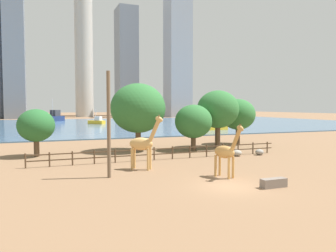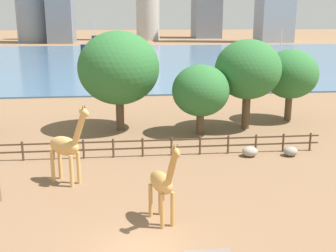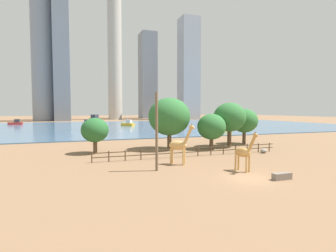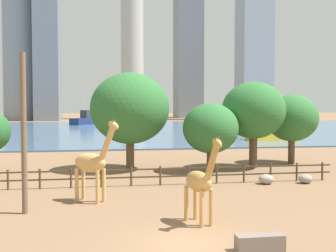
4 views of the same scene
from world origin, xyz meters
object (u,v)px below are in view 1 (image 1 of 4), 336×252
Objects in this scene: boulder_near_fence at (237,153)px; tree_right_small at (138,108)px; boulder_by_pole at (259,152)px; tree_left_large at (193,122)px; giraffe_companion at (143,144)px; boat_tug at (210,125)px; feeding_trough at (274,183)px; utility_pole at (109,125)px; boat_ferry at (54,117)px; giraffe_tall at (226,152)px; boat_barge at (97,121)px; tree_center_broad at (218,110)px; tree_right_tall at (238,115)px; tree_left_small at (36,126)px.

tree_right_small is (-8.72, 7.95, 4.78)m from boulder_near_fence.
boulder_by_pole is 8.59m from tree_left_large.
giraffe_companion reaches higher than boulder_by_pole.
boulder_near_fence is at bearing 57.01° from boat_tug.
tree_right_small is at bearing 99.19° from feeding_trough.
tree_left_large is 0.69× the size of tree_right_small.
giraffe_companion is at bearing 124.57° from feeding_trough.
utility_pole is 8.41× the size of boulder_by_pole.
tree_right_small is at bearing 40.76° from boat_ferry.
boat_ferry is at bearing 94.47° from tree_right_small.
boat_ferry reaches higher than giraffe_tall.
utility_pole is 73.37m from boat_barge.
boulder_by_pole is at bearing 47.53° from boat_ferry.
tree_center_broad is 84.31m from boat_ferry.
giraffe_companion is 17.38m from tree_center_broad.
utility_pole is 0.88× the size of boat_ferry.
boulder_near_fence is 1.11× the size of boulder_by_pole.
tree_right_small is 0.97× the size of boat_tug.
tree_right_tall reaches higher than tree_left_large.
boat_tug is (29.81, 38.60, -2.58)m from utility_pole.
utility_pole reaches higher than boulder_by_pole.
tree_left_small reaches higher than feeding_trough.
boulder_near_fence is at bearing 140.92° from boat_barge.
utility_pole is 17.01m from tree_left_large.
boat_barge is at bearing 89.03° from feeding_trough.
giraffe_tall is 3.94× the size of boulder_near_fence.
tree_left_small is (-5.16, 13.15, -0.68)m from utility_pole.
tree_right_tall is at bearing 51.30° from boat_ferry.
tree_left_large reaches higher than boulder_near_fence.
feeding_trough is 0.20× the size of boat_ferry.
boulder_near_fence is at bearing 20.38° from utility_pole.
tree_left_large is at bearing 111.67° from boulder_near_fence.
tree_left_small is at bearing 126.09° from feeding_trough.
boulder_near_fence is at bearing -68.33° from tree_left_large.
utility_pole reaches higher than tree_right_tall.
giraffe_tall is 17.12m from tree_right_small.
giraffe_companion is 0.56× the size of boat_tug.
boat_ferry is at bearing 99.56° from boulder_near_fence.
tree_right_tall is at bearing 123.96° from giraffe_tall.
boulder_by_pole is 0.17× the size of tree_left_large.
tree_left_large is (4.41, 14.66, 1.57)m from giraffe_tall.
boulder_near_fence is at bearing 53.77° from giraffe_companion.
tree_left_large is 9.50m from tree_right_tall.
utility_pole is 0.95× the size of boat_tug.
giraffe_tall is 47.09m from boat_tug.
giraffe_companion is 13.98m from tree_left_small.
tree_center_broad is at bearing -3.96° from tree_right_small.
giraffe_tall is 7.18m from giraffe_companion.
giraffe_companion is 70.86m from boat_barge.
feeding_trough is at bearing -99.43° from tree_left_large.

